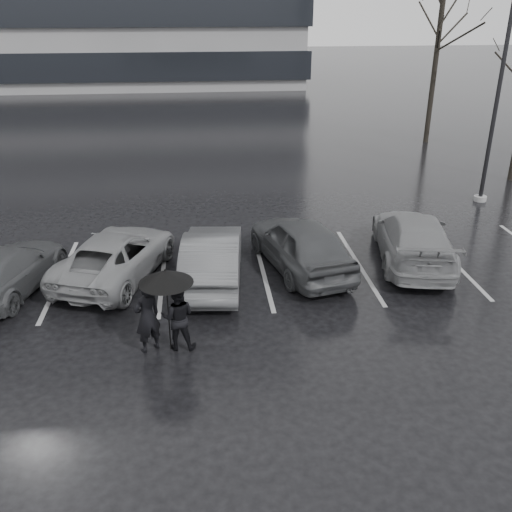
{
  "coord_description": "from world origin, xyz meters",
  "views": [
    {
      "loc": [
        -1.09,
        -11.96,
        7.05
      ],
      "look_at": [
        0.26,
        1.0,
        1.1
      ],
      "focal_mm": 40.0,
      "sensor_mm": 36.0,
      "label": 1
    }
  ],
  "objects_px": {
    "car_west_a": "(212,257)",
    "car_east": "(413,238)",
    "pedestrian_right": "(178,317)",
    "car_west_b": "(116,255)",
    "tree_north": "(436,58)",
    "car_main": "(301,244)",
    "lamp_post": "(498,95)",
    "car_west_c": "(7,270)",
    "pedestrian_left": "(147,317)"
  },
  "relations": [
    {
      "from": "car_west_c",
      "to": "tree_north",
      "type": "xyz_separation_m",
      "value": [
        17.13,
        15.11,
        3.64
      ]
    },
    {
      "from": "pedestrian_right",
      "to": "lamp_post",
      "type": "height_order",
      "value": "lamp_post"
    },
    {
      "from": "car_west_c",
      "to": "lamp_post",
      "type": "distance_m",
      "value": 16.91
    },
    {
      "from": "car_west_a",
      "to": "pedestrian_right",
      "type": "xyz_separation_m",
      "value": [
        -0.84,
        -3.15,
        0.06
      ]
    },
    {
      "from": "pedestrian_left",
      "to": "tree_north",
      "type": "bearing_deg",
      "value": -159.04
    },
    {
      "from": "car_west_a",
      "to": "lamp_post",
      "type": "height_order",
      "value": "lamp_post"
    },
    {
      "from": "pedestrian_right",
      "to": "car_west_b",
      "type": "bearing_deg",
      "value": -59.5
    },
    {
      "from": "pedestrian_left",
      "to": "tree_north",
      "type": "relative_size",
      "value": 0.19
    },
    {
      "from": "car_east",
      "to": "lamp_post",
      "type": "bearing_deg",
      "value": -121.47
    },
    {
      "from": "car_west_c",
      "to": "tree_north",
      "type": "distance_m",
      "value": 23.12
    },
    {
      "from": "car_main",
      "to": "car_east",
      "type": "bearing_deg",
      "value": 169.82
    },
    {
      "from": "car_west_b",
      "to": "pedestrian_right",
      "type": "bearing_deg",
      "value": 134.52
    },
    {
      "from": "car_west_a",
      "to": "pedestrian_right",
      "type": "bearing_deg",
      "value": 80.33
    },
    {
      "from": "car_west_b",
      "to": "pedestrian_left",
      "type": "xyz_separation_m",
      "value": [
        1.11,
        -3.76,
        0.19
      ]
    },
    {
      "from": "lamp_post",
      "to": "tree_north",
      "type": "relative_size",
      "value": 1.01
    },
    {
      "from": "car_west_c",
      "to": "car_east",
      "type": "bearing_deg",
      "value": -161.99
    },
    {
      "from": "car_west_a",
      "to": "pedestrian_left",
      "type": "height_order",
      "value": "pedestrian_left"
    },
    {
      "from": "pedestrian_left",
      "to": "car_main",
      "type": "bearing_deg",
      "value": -169.78
    },
    {
      "from": "pedestrian_left",
      "to": "pedestrian_right",
      "type": "relative_size",
      "value": 1.08
    },
    {
      "from": "car_west_b",
      "to": "car_west_c",
      "type": "relative_size",
      "value": 1.07
    },
    {
      "from": "tree_north",
      "to": "car_west_c",
      "type": "bearing_deg",
      "value": -138.59
    },
    {
      "from": "car_west_c",
      "to": "pedestrian_right",
      "type": "relative_size",
      "value": 2.77
    },
    {
      "from": "lamp_post",
      "to": "car_west_a",
      "type": "bearing_deg",
      "value": -151.35
    },
    {
      "from": "car_west_c",
      "to": "car_main",
      "type": "bearing_deg",
      "value": -161.76
    },
    {
      "from": "car_east",
      "to": "pedestrian_left",
      "type": "relative_size",
      "value": 2.93
    },
    {
      "from": "lamp_post",
      "to": "tree_north",
      "type": "bearing_deg",
      "value": 80.8
    },
    {
      "from": "pedestrian_right",
      "to": "pedestrian_left",
      "type": "bearing_deg",
      "value": 8.41
    },
    {
      "from": "car_west_a",
      "to": "car_west_c",
      "type": "relative_size",
      "value": 1.01
    },
    {
      "from": "car_main",
      "to": "car_west_c",
      "type": "relative_size",
      "value": 1.04
    },
    {
      "from": "car_main",
      "to": "pedestrian_right",
      "type": "bearing_deg",
      "value": 34.34
    },
    {
      "from": "car_main",
      "to": "lamp_post",
      "type": "relative_size",
      "value": 0.52
    },
    {
      "from": "car_west_c",
      "to": "car_west_b",
      "type": "bearing_deg",
      "value": -153.59
    },
    {
      "from": "car_east",
      "to": "pedestrian_right",
      "type": "bearing_deg",
      "value": 41.33
    },
    {
      "from": "lamp_post",
      "to": "car_west_c",
      "type": "bearing_deg",
      "value": -160.12
    },
    {
      "from": "car_west_b",
      "to": "pedestrian_left",
      "type": "relative_size",
      "value": 2.75
    },
    {
      "from": "car_west_a",
      "to": "car_west_b",
      "type": "relative_size",
      "value": 0.94
    },
    {
      "from": "car_west_c",
      "to": "pedestrian_right",
      "type": "xyz_separation_m",
      "value": [
        4.46,
        -3.13,
        0.15
      ]
    },
    {
      "from": "car_main",
      "to": "pedestrian_right",
      "type": "relative_size",
      "value": 2.89
    },
    {
      "from": "car_west_a",
      "to": "car_east",
      "type": "distance_m",
      "value": 5.88
    },
    {
      "from": "car_main",
      "to": "car_west_c",
      "type": "xyz_separation_m",
      "value": [
        -7.8,
        -0.57,
        -0.14
      ]
    },
    {
      "from": "car_west_b",
      "to": "pedestrian_left",
      "type": "height_order",
      "value": "pedestrian_left"
    },
    {
      "from": "car_east",
      "to": "tree_north",
      "type": "distance_m",
      "value": 15.94
    },
    {
      "from": "car_west_a",
      "to": "pedestrian_left",
      "type": "relative_size",
      "value": 2.59
    },
    {
      "from": "car_west_b",
      "to": "pedestrian_right",
      "type": "height_order",
      "value": "pedestrian_right"
    },
    {
      "from": "pedestrian_left",
      "to": "pedestrian_right",
      "type": "distance_m",
      "value": 0.65
    },
    {
      "from": "car_west_a",
      "to": "tree_north",
      "type": "bearing_deg",
      "value": -122.76
    },
    {
      "from": "car_west_c",
      "to": "lamp_post",
      "type": "height_order",
      "value": "lamp_post"
    },
    {
      "from": "car_main",
      "to": "tree_north",
      "type": "xyz_separation_m",
      "value": [
        9.33,
        14.53,
        3.5
      ]
    },
    {
      "from": "car_west_a",
      "to": "car_west_c",
      "type": "xyz_separation_m",
      "value": [
        -5.3,
        -0.01,
        -0.09
      ]
    },
    {
      "from": "pedestrian_right",
      "to": "tree_north",
      "type": "xyz_separation_m",
      "value": [
        12.67,
        18.24,
        3.49
      ]
    }
  ]
}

